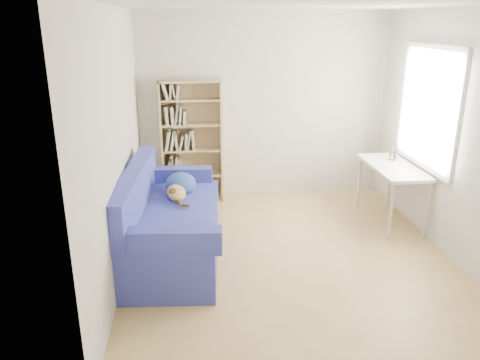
# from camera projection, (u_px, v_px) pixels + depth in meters

# --- Properties ---
(ground) EXTENTS (4.00, 4.00, 0.00)m
(ground) POSITION_uv_depth(u_px,v_px,m) (289.00, 255.00, 5.16)
(ground) COLOR tan
(ground) RESTS_ON ground
(room_shell) EXTENTS (3.54, 4.04, 2.62)m
(room_shell) POSITION_uv_depth(u_px,v_px,m) (303.00, 107.00, 4.68)
(room_shell) COLOR silver
(room_shell) RESTS_ON ground
(sofa) EXTENTS (1.09, 2.07, 0.99)m
(sofa) POSITION_uv_depth(u_px,v_px,m) (169.00, 223.00, 5.07)
(sofa) COLOR navy
(sofa) RESTS_ON ground
(bookshelf) EXTENTS (0.85, 0.27, 1.70)m
(bookshelf) POSITION_uv_depth(u_px,v_px,m) (192.00, 146.00, 6.55)
(bookshelf) COLOR tan
(bookshelf) RESTS_ON ground
(desk) EXTENTS (0.54, 1.17, 0.75)m
(desk) POSITION_uv_depth(u_px,v_px,m) (393.00, 171.00, 5.83)
(desk) COLOR white
(desk) RESTS_ON ground
(pen_cup) EXTENTS (0.09, 0.09, 0.17)m
(pen_cup) POSITION_uv_depth(u_px,v_px,m) (393.00, 155.00, 6.03)
(pen_cup) COLOR white
(pen_cup) RESTS_ON desk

